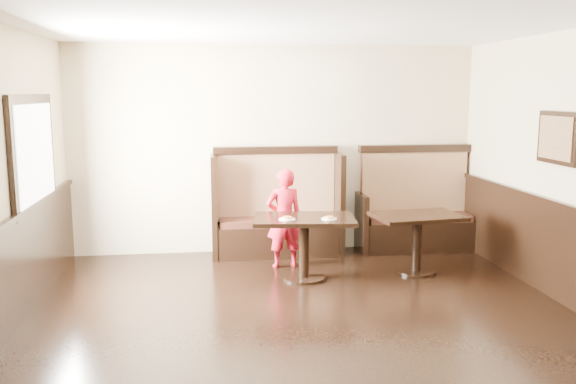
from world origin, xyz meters
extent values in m
plane|color=black|center=(0.00, 0.00, 0.00)|extent=(7.00, 7.00, 0.00)
plane|color=#C3B58D|center=(0.00, 3.50, 1.40)|extent=(5.50, 0.00, 5.50)
plane|color=white|center=(0.00, 0.00, 2.80)|extent=(7.00, 7.00, 0.00)
cube|color=black|center=(-2.71, 1.90, 1.55)|extent=(0.05, 1.50, 1.20)
cube|color=white|center=(-2.69, 1.90, 1.55)|extent=(0.01, 1.30, 1.00)
cube|color=black|center=(2.71, 1.20, 1.70)|extent=(0.04, 0.70, 0.55)
cube|color=olive|center=(2.69, 1.20, 1.70)|extent=(0.01, 0.60, 0.45)
cube|color=black|center=(0.00, 3.22, 0.21)|extent=(1.60, 0.50, 0.42)
cube|color=#351911|center=(0.00, 3.22, 0.46)|extent=(1.54, 0.46, 0.09)
cube|color=#541610|center=(0.00, 3.43, 0.90)|extent=(1.60, 0.12, 0.92)
cube|color=black|center=(0.00, 3.43, 1.40)|extent=(1.68, 0.16, 0.10)
cube|color=black|center=(-0.84, 3.32, 0.68)|extent=(0.07, 0.72, 1.36)
cube|color=black|center=(0.84, 3.32, 0.68)|extent=(0.07, 0.72, 1.36)
cube|color=black|center=(1.95, 3.22, 0.21)|extent=(1.50, 0.50, 0.42)
cube|color=#351911|center=(1.95, 3.22, 0.46)|extent=(1.44, 0.46, 0.09)
cube|color=#541610|center=(1.95, 3.43, 0.90)|extent=(1.50, 0.12, 0.92)
cube|color=black|center=(1.95, 3.43, 1.40)|extent=(1.58, 0.16, 0.10)
cube|color=black|center=(1.16, 3.32, 0.40)|extent=(0.07, 0.72, 0.80)
cube|color=black|center=(2.74, 3.32, 0.40)|extent=(0.07, 0.72, 0.80)
cube|color=black|center=(0.18, 2.11, 0.72)|extent=(1.24, 0.86, 0.05)
cylinder|color=black|center=(0.18, 2.11, 0.35)|extent=(0.12, 0.12, 0.68)
cylinder|color=black|center=(0.18, 2.11, 0.01)|extent=(0.50, 0.50, 0.03)
cube|color=black|center=(1.58, 2.19, 0.69)|extent=(1.11, 0.80, 0.05)
cylinder|color=black|center=(1.58, 2.19, 0.34)|extent=(0.11, 0.11, 0.66)
cylinder|color=black|center=(1.58, 2.19, 0.01)|extent=(0.49, 0.49, 0.03)
imported|color=red|center=(0.02, 2.64, 0.62)|extent=(0.49, 0.35, 1.24)
cylinder|color=white|center=(-0.03, 2.00, 0.75)|extent=(0.19, 0.19, 0.01)
cylinder|color=tan|center=(-0.03, 2.00, 0.76)|extent=(0.12, 0.12, 0.02)
cylinder|color=#EABA54|center=(-0.03, 2.00, 0.77)|extent=(0.10, 0.10, 0.01)
cylinder|color=white|center=(0.45, 1.96, 0.75)|extent=(0.18, 0.18, 0.01)
cylinder|color=tan|center=(0.45, 1.96, 0.76)|extent=(0.11, 0.11, 0.01)
cylinder|color=#EABA54|center=(0.45, 1.96, 0.77)|extent=(0.10, 0.10, 0.01)
camera|label=1|loc=(-0.92, -4.72, 2.17)|focal=38.00mm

